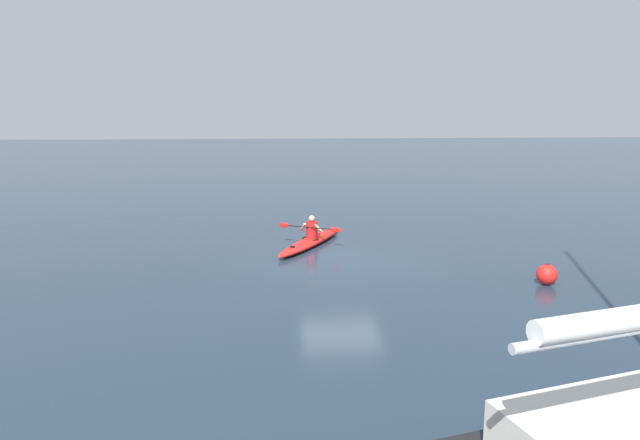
% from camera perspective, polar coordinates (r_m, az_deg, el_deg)
% --- Properties ---
extents(ground_plane, '(160.00, 160.00, 0.00)m').
position_cam_1_polar(ground_plane, '(17.53, 2.16, -4.06)').
color(ground_plane, '#1E2D3D').
extents(kayak, '(2.82, 4.38, 0.28)m').
position_cam_1_polar(kayak, '(19.36, -0.95, -2.19)').
color(kayak, red).
rests_on(kayak, ground).
extents(kayaker, '(2.07, 1.16, 0.76)m').
position_cam_1_polar(kayaker, '(19.32, -0.86, -0.83)').
color(kayaker, red).
rests_on(kayaker, kayak).
extents(mooring_buoy_channel_marker, '(0.55, 0.55, 0.59)m').
position_cam_1_polar(mooring_buoy_channel_marker, '(16.19, 22.00, -5.14)').
color(mooring_buoy_channel_marker, red).
rests_on(mooring_buoy_channel_marker, ground).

